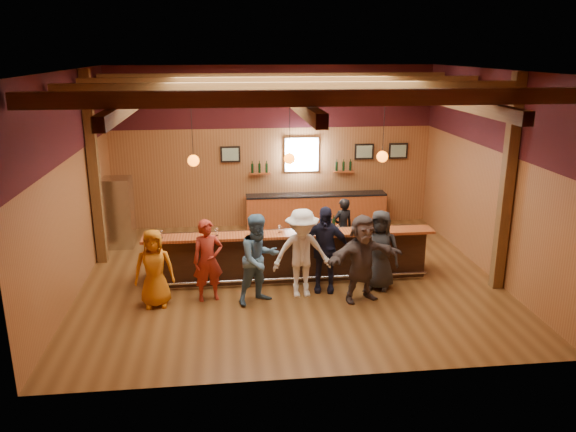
{
  "coord_description": "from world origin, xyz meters",
  "views": [
    {
      "loc": [
        -1.35,
        -11.56,
        4.92
      ],
      "look_at": [
        0.0,
        0.3,
        1.35
      ],
      "focal_mm": 35.0,
      "sensor_mm": 36.0,
      "label": 1
    }
  ],
  "objects_px": {
    "customer_navy": "(324,249)",
    "customer_denim": "(259,259)",
    "customer_white": "(302,253)",
    "ice_bucket": "(307,227)",
    "bar_counter": "(289,253)",
    "customer_redvest": "(208,261)",
    "customer_brown": "(362,258)",
    "customer_dark": "(380,250)",
    "back_bar_cabinet": "(316,210)",
    "customer_orange": "(154,268)",
    "stainless_fridge": "(119,212)",
    "bartender": "(343,228)",
    "bottle_a": "(326,224)"
  },
  "relations": [
    {
      "from": "bar_counter",
      "to": "back_bar_cabinet",
      "type": "relative_size",
      "value": 1.57
    },
    {
      "from": "customer_denim",
      "to": "customer_dark",
      "type": "bearing_deg",
      "value": -19.14
    },
    {
      "from": "bar_counter",
      "to": "customer_redvest",
      "type": "height_order",
      "value": "customer_redvest"
    },
    {
      "from": "back_bar_cabinet",
      "to": "customer_denim",
      "type": "bearing_deg",
      "value": -111.67
    },
    {
      "from": "back_bar_cabinet",
      "to": "customer_orange",
      "type": "height_order",
      "value": "customer_orange"
    },
    {
      "from": "customer_denim",
      "to": "bartender",
      "type": "distance_m",
      "value": 3.25
    },
    {
      "from": "stainless_fridge",
      "to": "ice_bucket",
      "type": "height_order",
      "value": "stainless_fridge"
    },
    {
      "from": "back_bar_cabinet",
      "to": "stainless_fridge",
      "type": "bearing_deg",
      "value": -168.07
    },
    {
      "from": "back_bar_cabinet",
      "to": "customer_orange",
      "type": "relative_size",
      "value": 2.53
    },
    {
      "from": "stainless_fridge",
      "to": "bottle_a",
      "type": "xyz_separation_m",
      "value": [
        4.89,
        -2.62,
        0.35
      ]
    },
    {
      "from": "customer_orange",
      "to": "stainless_fridge",
      "type": "bearing_deg",
      "value": 104.78
    },
    {
      "from": "customer_brown",
      "to": "bottle_a",
      "type": "distance_m",
      "value": 1.42
    },
    {
      "from": "stainless_fridge",
      "to": "customer_navy",
      "type": "height_order",
      "value": "customer_navy"
    },
    {
      "from": "ice_bucket",
      "to": "customer_dark",
      "type": "bearing_deg",
      "value": -22.66
    },
    {
      "from": "customer_dark",
      "to": "ice_bucket",
      "type": "height_order",
      "value": "customer_dark"
    },
    {
      "from": "customer_white",
      "to": "bartender",
      "type": "bearing_deg",
      "value": 56.11
    },
    {
      "from": "customer_navy",
      "to": "bartender",
      "type": "bearing_deg",
      "value": 79.04
    },
    {
      "from": "customer_brown",
      "to": "customer_dark",
      "type": "height_order",
      "value": "customer_brown"
    },
    {
      "from": "bar_counter",
      "to": "customer_redvest",
      "type": "relative_size",
      "value": 3.74
    },
    {
      "from": "customer_brown",
      "to": "ice_bucket",
      "type": "relative_size",
      "value": 7.69
    },
    {
      "from": "customer_orange",
      "to": "customer_dark",
      "type": "distance_m",
      "value": 4.63
    },
    {
      "from": "bar_counter",
      "to": "customer_brown",
      "type": "height_order",
      "value": "customer_brown"
    },
    {
      "from": "customer_redvest",
      "to": "customer_white",
      "type": "bearing_deg",
      "value": -12.51
    },
    {
      "from": "stainless_fridge",
      "to": "bottle_a",
      "type": "bearing_deg",
      "value": -28.18
    },
    {
      "from": "stainless_fridge",
      "to": "customer_brown",
      "type": "height_order",
      "value": "stainless_fridge"
    },
    {
      "from": "customer_redvest",
      "to": "customer_brown",
      "type": "xyz_separation_m",
      "value": [
        3.06,
        -0.36,
        0.06
      ]
    },
    {
      "from": "customer_dark",
      "to": "ice_bucket",
      "type": "bearing_deg",
      "value": -179.16
    },
    {
      "from": "back_bar_cabinet",
      "to": "customer_navy",
      "type": "relative_size",
      "value": 2.17
    },
    {
      "from": "customer_denim",
      "to": "bartender",
      "type": "height_order",
      "value": "customer_denim"
    },
    {
      "from": "customer_orange",
      "to": "customer_navy",
      "type": "height_order",
      "value": "customer_navy"
    },
    {
      "from": "stainless_fridge",
      "to": "bottle_a",
      "type": "height_order",
      "value": "stainless_fridge"
    },
    {
      "from": "bar_counter",
      "to": "customer_white",
      "type": "xyz_separation_m",
      "value": [
        0.12,
        -1.11,
        0.41
      ]
    },
    {
      "from": "back_bar_cabinet",
      "to": "customer_brown",
      "type": "height_order",
      "value": "customer_brown"
    },
    {
      "from": "customer_redvest",
      "to": "customer_denim",
      "type": "height_order",
      "value": "customer_denim"
    },
    {
      "from": "customer_orange",
      "to": "customer_redvest",
      "type": "bearing_deg",
      "value": 4.36
    },
    {
      "from": "customer_brown",
      "to": "back_bar_cabinet",
      "type": "bearing_deg",
      "value": 75.31
    },
    {
      "from": "customer_navy",
      "to": "customer_denim",
      "type": "bearing_deg",
      "value": -151.71
    },
    {
      "from": "back_bar_cabinet",
      "to": "bar_counter",
      "type": "bearing_deg",
      "value": -108.34
    },
    {
      "from": "customer_white",
      "to": "ice_bucket",
      "type": "bearing_deg",
      "value": 72.19
    },
    {
      "from": "customer_brown",
      "to": "bartender",
      "type": "relative_size",
      "value": 1.23
    },
    {
      "from": "customer_white",
      "to": "customer_brown",
      "type": "relative_size",
      "value": 1.04
    },
    {
      "from": "bar_counter",
      "to": "customer_dark",
      "type": "height_order",
      "value": "customer_dark"
    },
    {
      "from": "customer_white",
      "to": "ice_bucket",
      "type": "xyz_separation_m",
      "value": [
        0.22,
        0.81,
        0.3
      ]
    },
    {
      "from": "bar_counter",
      "to": "stainless_fridge",
      "type": "height_order",
      "value": "stainless_fridge"
    },
    {
      "from": "bar_counter",
      "to": "customer_dark",
      "type": "xyz_separation_m",
      "value": [
        1.8,
        -0.91,
        0.34
      ]
    },
    {
      "from": "bottle_a",
      "to": "customer_dark",
      "type": "bearing_deg",
      "value": -35.54
    },
    {
      "from": "customer_denim",
      "to": "bottle_a",
      "type": "distance_m",
      "value": 1.94
    },
    {
      "from": "customer_denim",
      "to": "bar_counter",
      "type": "bearing_deg",
      "value": 31.74
    },
    {
      "from": "customer_dark",
      "to": "bottle_a",
      "type": "relative_size",
      "value": 4.9
    },
    {
      "from": "customer_redvest",
      "to": "bartender",
      "type": "distance_m",
      "value": 3.86
    }
  ]
}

